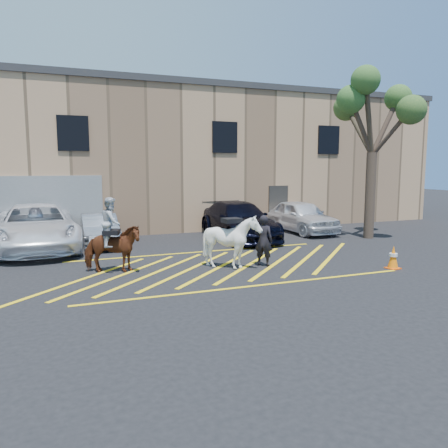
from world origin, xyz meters
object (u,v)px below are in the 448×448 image
object	(u,v)px
car_white_pickup	(36,227)
car_white_suv	(301,216)
handler	(263,241)
traffic_cone	(393,257)
saddled_white	(232,241)
mounted_bay	(112,242)
tree	(374,108)
car_blue_suv	(239,220)
car_silver_sedan	(99,230)

from	to	relation	value
car_white_pickup	car_white_suv	size ratio (longest dim) A/B	1.38
handler	traffic_cone	size ratio (longest dim) A/B	2.26
car_white_pickup	saddled_white	world-z (taller)	car_white_pickup
mounted_bay	tree	xyz separation A→B (m)	(11.52, 2.36, 4.77)
handler	car_white_suv	bearing A→B (deg)	-87.02
car_white_suv	traffic_cone	size ratio (longest dim) A/B	6.28
car_blue_suv	saddled_white	bearing A→B (deg)	-113.88
mounted_bay	tree	world-z (taller)	tree
car_white_pickup	car_blue_suv	distance (m)	8.30
handler	traffic_cone	xyz separation A→B (m)	(3.61, -1.86, -0.46)
handler	tree	distance (m)	9.01
car_white_suv	mounted_bay	size ratio (longest dim) A/B	2.01
traffic_cone	tree	bearing A→B (deg)	57.39
car_white_pickup	car_silver_sedan	size ratio (longest dim) A/B	1.63
handler	traffic_cone	bearing A→B (deg)	-163.89
car_silver_sedan	tree	size ratio (longest dim) A/B	0.53
car_blue_suv	mounted_bay	bearing A→B (deg)	-142.30
car_white_pickup	car_white_suv	distance (m)	11.88
mounted_bay	car_white_suv	bearing A→B (deg)	27.46
car_silver_sedan	car_blue_suv	distance (m)	5.97
traffic_cone	tree	distance (m)	8.05
traffic_cone	car_white_pickup	bearing A→B (deg)	144.44
handler	car_silver_sedan	bearing A→B (deg)	-8.54
car_blue_suv	mounted_bay	world-z (taller)	mounted_bay
handler	tree	bearing A→B (deg)	-111.51
handler	traffic_cone	distance (m)	4.09
car_blue_suv	saddled_white	world-z (taller)	saddled_white
car_silver_sedan	car_white_suv	bearing A→B (deg)	1.52
saddled_white	tree	bearing A→B (deg)	21.73
car_white_suv	handler	size ratio (longest dim) A/B	2.77
car_blue_suv	mounted_bay	distance (m)	7.50
saddled_white	car_blue_suv	bearing A→B (deg)	64.35
car_blue_suv	saddled_white	size ratio (longest dim) A/B	3.26
handler	car_blue_suv	bearing A→B (deg)	-61.68
car_white_suv	traffic_cone	world-z (taller)	car_white_suv
mounted_bay	handler	bearing A→B (deg)	-10.40
saddled_white	traffic_cone	size ratio (longest dim) A/B	2.34
car_blue_suv	traffic_cone	size ratio (longest dim) A/B	7.63
handler	mounted_bay	bearing A→B (deg)	32.98
car_silver_sedan	car_blue_suv	size ratio (longest dim) A/B	0.70
car_blue_suv	traffic_cone	world-z (taller)	car_blue_suv
car_white_suv	car_silver_sedan	bearing A→B (deg)	179.11
car_blue_suv	traffic_cone	bearing A→B (deg)	-71.07
mounted_bay	traffic_cone	world-z (taller)	mounted_bay
car_blue_suv	car_white_suv	distance (m)	3.63
car_white_pickup	saddled_white	xyz separation A→B (m)	(5.80, -5.59, -0.01)
car_silver_sedan	mounted_bay	world-z (taller)	mounted_bay
handler	tree	xyz separation A→B (m)	(6.86, 3.22, 4.87)
car_silver_sedan	handler	bearing A→B (deg)	-50.91
car_white_pickup	mounted_bay	size ratio (longest dim) A/B	2.76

